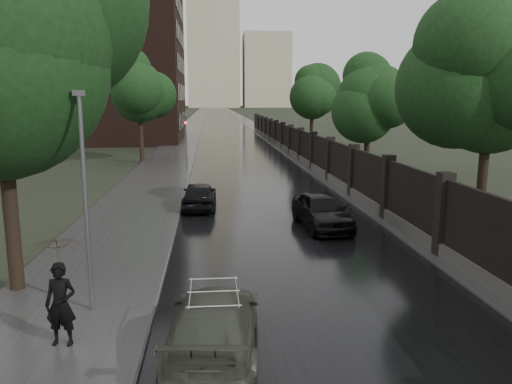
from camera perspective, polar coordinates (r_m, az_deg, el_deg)
name	(u,v)px	position (r m, az deg, el deg)	size (l,w,h in m)	color
ground	(338,336)	(11.09, 9.39, -15.91)	(800.00, 800.00, 0.00)	black
road	(217,112)	(199.67, -4.51, 9.11)	(8.00, 420.00, 0.02)	black
sidewalk_left	(201,112)	(199.68, -6.25, 9.10)	(4.00, 420.00, 0.16)	#2D2D2D
verge_right	(231,112)	(199.81, -2.91, 9.13)	(3.00, 420.00, 0.08)	#2D2D2D
fence_right	(296,146)	(42.41, 4.64, 5.23)	(0.45, 75.72, 2.70)	#383533
tree_left_far	(139,95)	(39.96, -13.18, 10.74)	(4.25, 4.25, 7.39)	black
tree_right_a	(489,98)	(20.29, 25.09, 9.67)	(4.08, 4.08, 7.01)	black
tree_right_b	(369,99)	(33.17, 12.77, 10.35)	(4.08, 4.08, 7.01)	black
tree_right_c	(312,99)	(50.61, 6.44, 10.52)	(4.08, 4.08, 7.01)	black
lamp_post	(86,202)	(11.65, -18.90, -1.14)	(0.25, 0.12, 5.11)	#59595E
traffic_light	(186,137)	(34.72, -8.01, 6.28)	(0.16, 0.32, 4.00)	#59595E
brick_building	(77,55)	(63.68, -19.82, 14.52)	(24.00, 18.00, 20.00)	black
stalinist_tower	(213,42)	(311.41, -4.90, 16.68)	(92.00, 30.00, 159.00)	tan
volga_sedan	(214,324)	(10.08, -4.80, -14.77)	(1.72, 4.22, 1.22)	#3D4234
hatchback_left	(199,195)	(22.78, -6.50, -0.38)	(1.48, 3.68, 1.25)	black
car_right_near	(321,211)	(19.41, 7.49, -2.11)	(1.64, 4.07, 1.39)	black
pedestrian_umbrella	(57,260)	(10.34, -21.75, -7.21)	(1.08, 1.10, 2.61)	black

